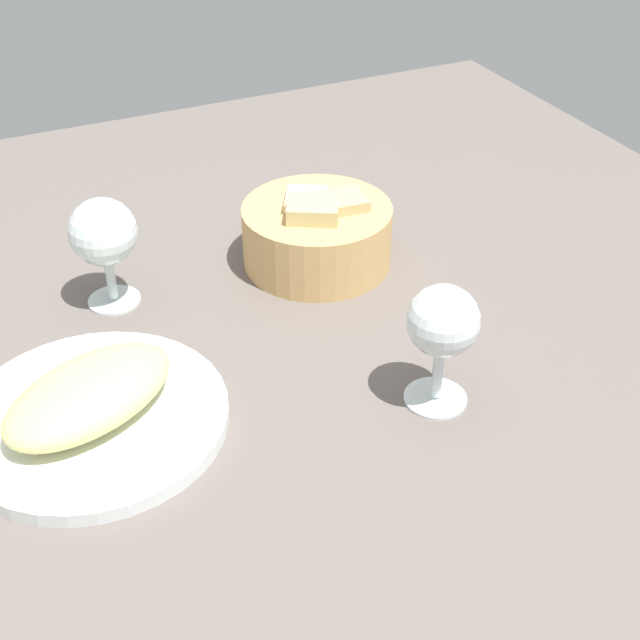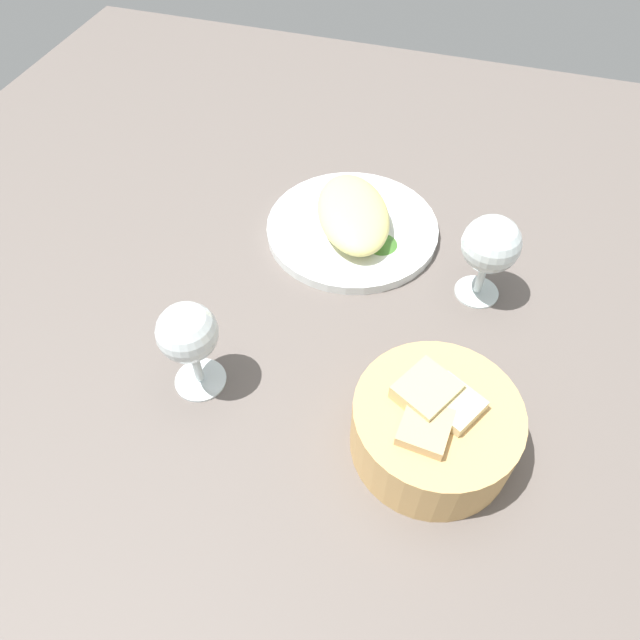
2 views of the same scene
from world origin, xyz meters
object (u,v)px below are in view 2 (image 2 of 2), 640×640
at_px(wine_glass_far, 490,247).
at_px(plate, 352,229).
at_px(wine_glass_near, 188,337).
at_px(bread_basket, 434,426).

bearing_deg(wine_glass_far, plate, -109.03).
height_order(plate, wine_glass_far, wine_glass_far).
distance_m(wine_glass_near, wine_glass_far, 0.37).
relative_size(wine_glass_near, wine_glass_far, 1.01).
distance_m(plate, wine_glass_far, 0.21).
xyz_separation_m(plate, wine_glass_far, (0.06, 0.19, 0.07)).
relative_size(plate, wine_glass_near, 1.96).
bearing_deg(bread_basket, plate, -150.90).
distance_m(plate, wine_glass_near, 0.32).
relative_size(plate, wine_glass_far, 1.98).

